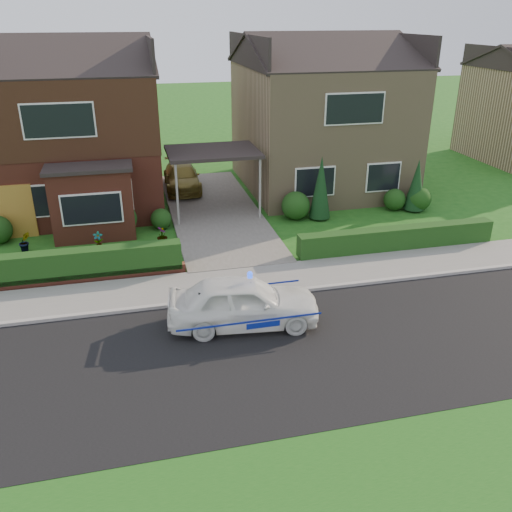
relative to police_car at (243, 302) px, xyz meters
name	(u,v)px	position (x,y,z in m)	size (l,w,h in m)	color
ground	(285,352)	(0.76, -1.58, -0.71)	(120.00, 120.00, 0.00)	#1A5416
road	(285,352)	(0.76, -1.58, -0.71)	(60.00, 6.00, 0.02)	black
kerb	(257,295)	(0.76, 1.47, -0.65)	(60.00, 0.16, 0.12)	#9E9993
sidewalk	(250,281)	(0.76, 2.52, -0.66)	(60.00, 2.00, 0.10)	slate
grass_verge	(366,510)	(0.76, -6.58, -0.71)	(60.00, 4.00, 0.01)	#1A5416
driveway	(215,211)	(0.76, 9.42, -0.65)	(3.80, 12.00, 0.12)	#666059
house_left	(69,118)	(-5.02, 12.33, 3.10)	(7.50, 9.53, 7.25)	brown
house_right	(321,111)	(6.56, 12.42, 2.95)	(7.50, 8.06, 7.25)	#9D8360
carport_link	(213,153)	(0.76, 9.38, 1.95)	(3.80, 3.00, 2.77)	black
garage_door	(4,213)	(-7.49, 8.38, 0.34)	(2.20, 0.10, 2.10)	#976321
dwarf_wall	(65,280)	(-5.04, 3.72, -0.53)	(7.70, 0.25, 0.36)	brown
hedge_left	(66,283)	(-5.04, 3.87, -0.71)	(7.50, 0.55, 0.90)	#183912
hedge_right	(395,250)	(6.56, 3.77, -0.71)	(7.50, 0.55, 0.80)	#183912
shrub_left_mid	(120,219)	(-3.24, 7.72, -0.05)	(1.32, 1.32, 1.32)	#183912
shrub_left_near	(161,219)	(-1.64, 8.02, -0.29)	(0.84, 0.84, 0.84)	#183912
shrub_right_near	(296,206)	(3.96, 7.82, -0.11)	(1.20, 1.20, 1.20)	#183912
shrub_right_mid	(395,200)	(8.56, 7.92, -0.23)	(0.96, 0.96, 0.96)	#183912
shrub_right_far	(419,199)	(9.56, 7.62, -0.17)	(1.08, 1.08, 1.08)	#183912
conifer_a	(321,189)	(4.96, 7.62, 0.59)	(0.90, 0.90, 2.60)	black
conifer_b	(416,187)	(9.36, 7.62, 0.39)	(0.90, 0.90, 2.20)	black
police_car	(243,302)	(0.00, 0.00, 0.00)	(3.83, 4.33, 1.58)	white
driveway_car	(182,177)	(-0.24, 12.92, -0.01)	(1.64, 4.03, 1.17)	olive
potted_plant_a	(98,241)	(-4.06, 6.41, -0.37)	(0.35, 0.24, 0.67)	gray
potted_plant_b	(25,242)	(-6.64, 6.81, -0.32)	(0.43, 0.34, 0.77)	gray
potted_plant_c	(162,236)	(-1.74, 6.32, -0.37)	(0.39, 0.39, 0.69)	gray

